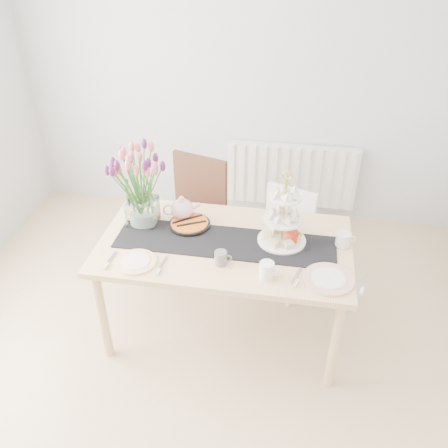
% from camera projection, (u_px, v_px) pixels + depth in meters
% --- Properties ---
extents(room_shell, '(4.50, 4.50, 4.50)m').
position_uv_depth(room_shell, '(175.00, 220.00, 2.23)').
color(room_shell, tan).
rests_on(room_shell, ground).
extents(radiator, '(1.20, 0.08, 0.60)m').
position_uv_depth(radiator, '(291.00, 175.00, 4.43)').
color(radiator, white).
rests_on(radiator, room_shell).
extents(dining_table, '(1.60, 0.90, 0.75)m').
position_uv_depth(dining_table, '(225.00, 252.00, 3.06)').
color(dining_table, tan).
rests_on(dining_table, ground).
extents(chair_brown, '(0.58, 0.58, 0.94)m').
position_uv_depth(chair_brown, '(193.00, 207.00, 3.76)').
color(chair_brown, '#321B12').
rests_on(chair_brown, ground).
extents(chair_white, '(0.50, 0.50, 0.79)m').
position_uv_depth(chair_white, '(284.00, 233.00, 3.62)').
color(chair_white, white).
rests_on(chair_white, ground).
extents(table_runner, '(1.40, 0.35, 0.01)m').
position_uv_depth(table_runner, '(225.00, 242.00, 3.02)').
color(table_runner, black).
rests_on(table_runner, dining_table).
extents(tulip_vase, '(0.67, 0.67, 0.57)m').
position_uv_depth(tulip_vase, '(139.00, 175.00, 3.00)').
color(tulip_vase, silver).
rests_on(tulip_vase, dining_table).
extents(cake_stand, '(0.31, 0.31, 0.45)m').
position_uv_depth(cake_stand, '(283.00, 225.00, 2.95)').
color(cake_stand, gold).
rests_on(cake_stand, dining_table).
extents(teapot, '(0.29, 0.26, 0.16)m').
position_uv_depth(teapot, '(182.00, 209.00, 3.21)').
color(teapot, white).
rests_on(teapot, dining_table).
extents(cream_jug, '(0.10, 0.10, 0.09)m').
position_uv_depth(cream_jug, '(343.00, 240.00, 2.97)').
color(cream_jug, silver).
rests_on(cream_jug, dining_table).
extents(tart_tin, '(0.28, 0.28, 0.03)m').
position_uv_depth(tart_tin, '(190.00, 224.00, 3.16)').
color(tart_tin, black).
rests_on(tart_tin, dining_table).
extents(mug_grey, '(0.08, 0.08, 0.09)m').
position_uv_depth(mug_grey, '(221.00, 258.00, 2.81)').
color(mug_grey, slate).
rests_on(mug_grey, dining_table).
extents(mug_white, '(0.10, 0.10, 0.10)m').
position_uv_depth(mug_white, '(267.00, 270.00, 2.71)').
color(mug_white, white).
rests_on(mug_white, dining_table).
extents(mug_orange, '(0.11, 0.11, 0.09)m').
position_uv_depth(mug_orange, '(292.00, 238.00, 2.98)').
color(mug_orange, red).
rests_on(mug_orange, dining_table).
extents(plate_left, '(0.27, 0.27, 0.01)m').
position_uv_depth(plate_left, '(136.00, 262.00, 2.84)').
color(plate_left, white).
rests_on(plate_left, dining_table).
extents(plate_right, '(0.36, 0.36, 0.02)m').
position_uv_depth(plate_right, '(328.00, 279.00, 2.71)').
color(plate_right, white).
rests_on(plate_right, dining_table).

